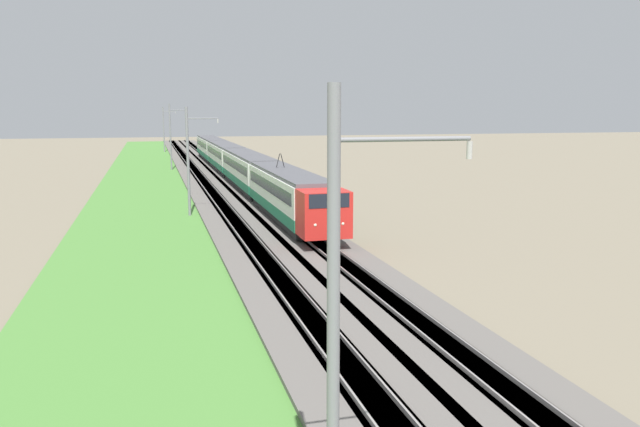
# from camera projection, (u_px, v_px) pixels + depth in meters

# --- Properties ---
(ballast_main) EXTENTS (240.00, 4.40, 0.30)m
(ballast_main) POSITION_uv_depth(u_px,v_px,m) (220.00, 204.00, 55.48)
(ballast_main) COLOR #605B56
(ballast_main) RESTS_ON ground
(ballast_adjacent) EXTENTS (240.00, 4.40, 0.30)m
(ballast_adjacent) POSITION_uv_depth(u_px,v_px,m) (263.00, 202.00, 56.50)
(ballast_adjacent) COLOR #605B56
(ballast_adjacent) RESTS_ON ground
(track_main) EXTENTS (240.00, 1.57, 0.45)m
(track_main) POSITION_uv_depth(u_px,v_px,m) (220.00, 204.00, 55.48)
(track_main) COLOR #4C4238
(track_main) RESTS_ON ground
(track_adjacent) EXTENTS (240.00, 1.57, 0.45)m
(track_adjacent) POSITION_uv_depth(u_px,v_px,m) (263.00, 202.00, 56.50)
(track_adjacent) COLOR #4C4238
(track_adjacent) RESTS_ON ground
(grass_verge) EXTENTS (240.00, 11.40, 0.12)m
(grass_verge) POSITION_uv_depth(u_px,v_px,m) (152.00, 207.00, 53.99)
(grass_verge) COLOR #4C8438
(grass_verge) RESTS_ON ground
(passenger_train) EXTENTS (80.93, 3.01, 5.07)m
(passenger_train) POSITION_uv_depth(u_px,v_px,m) (235.00, 161.00, 74.30)
(passenger_train) COLOR red
(passenger_train) RESTS_ON ground
(catenary_mast_near) EXTENTS (0.22, 2.56, 8.77)m
(catenary_mast_near) POSITION_uv_depth(u_px,v_px,m) (337.00, 340.00, 10.48)
(catenary_mast_near) COLOR slate
(catenary_mast_near) RESTS_ON ground
(catenary_mast_mid) EXTENTS (0.22, 2.56, 8.63)m
(catenary_mast_mid) POSITION_uv_depth(u_px,v_px,m) (189.00, 161.00, 48.75)
(catenary_mast_mid) COLOR slate
(catenary_mast_mid) RESTS_ON ground
(catenary_mast_far) EXTENTS (0.22, 2.56, 9.30)m
(catenary_mast_far) POSITION_uv_depth(u_px,v_px,m) (171.00, 136.00, 86.95)
(catenary_mast_far) COLOR slate
(catenary_mast_far) RESTS_ON ground
(catenary_mast_distant) EXTENTS (0.22, 2.56, 9.05)m
(catenary_mast_distant) POSITION_uv_depth(u_px,v_px,m) (164.00, 129.00, 125.24)
(catenary_mast_distant) COLOR slate
(catenary_mast_distant) RESTS_ON ground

